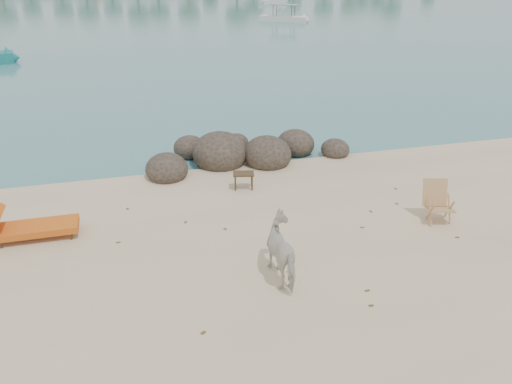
% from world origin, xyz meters
% --- Properties ---
extents(boulders, '(6.46, 3.01, 1.27)m').
position_xyz_m(boulders, '(0.43, 6.39, 0.24)').
color(boulders, '#302520').
rests_on(boulders, ground).
extents(cow, '(0.76, 1.46, 1.19)m').
position_xyz_m(cow, '(-0.13, 0.05, 0.59)').
color(cow, beige).
rests_on(cow, ground).
extents(side_table, '(0.63, 0.48, 0.45)m').
position_xyz_m(side_table, '(0.07, 4.31, 0.23)').
color(side_table, '#382A16').
rests_on(side_table, ground).
extents(lounge_chair, '(2.22, 0.78, 0.67)m').
position_xyz_m(lounge_chair, '(-5.04, 2.97, 0.33)').
color(lounge_chair, orange).
rests_on(lounge_chair, ground).
extents(deck_chair, '(0.79, 0.83, 0.97)m').
position_xyz_m(deck_chair, '(4.12, 1.26, 0.48)').
color(deck_chair, tan).
rests_on(deck_chair, ground).
extents(boat_mid, '(5.04, 4.26, 2.65)m').
position_xyz_m(boat_mid, '(13.62, 42.61, 1.32)').
color(boat_mid, silver).
rests_on(boat_mid, water).
extents(boat_far, '(5.26, 3.79, 0.63)m').
position_xyz_m(boat_far, '(18.99, 64.02, 0.31)').
color(boat_far, silver).
rests_on(boat_far, water).
extents(dead_leaves, '(7.52, 5.22, 0.00)m').
position_xyz_m(dead_leaves, '(0.63, 1.36, 0.00)').
color(dead_leaves, brown).
rests_on(dead_leaves, ground).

